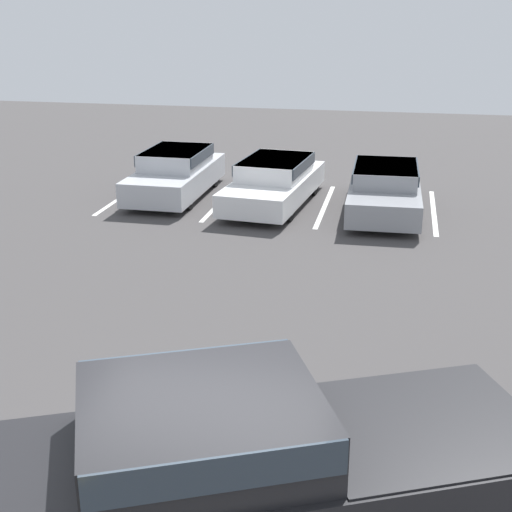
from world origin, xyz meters
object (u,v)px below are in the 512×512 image
Objects in this scene: pickup_truck at (236,476)px; parked_sedan_b at (274,180)px; parked_sedan_c at (385,187)px; parked_sedan_a at (176,172)px.

pickup_truck reaches higher than parked_sedan_b.
parked_sedan_b is 1.02× the size of parked_sedan_c.
pickup_truck reaches higher than parked_sedan_c.
pickup_truck is 12.73m from parked_sedan_b.
parked_sedan_c is (5.69, -0.44, -0.04)m from parked_sedan_a.
pickup_truck is 1.46× the size of parked_sedan_a.
parked_sedan_b is at bearing 73.95° from pickup_truck.
pickup_truck is 13.75m from parked_sedan_a.
parked_sedan_b is 2.87m from parked_sedan_c.
pickup_truck is 12.52m from parked_sedan_c.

